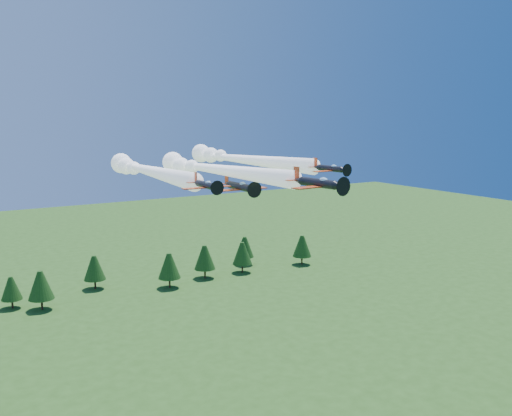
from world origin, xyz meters
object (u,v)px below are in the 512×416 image
plane_lead (214,169)px  plane_right (238,159)px  plane_left (144,169)px  plane_slot (240,187)px

plane_lead → plane_right: plane_right is taller
plane_left → plane_right: 18.93m
plane_right → plane_lead: bearing=-140.3°
plane_left → plane_right: bearing=7.0°
plane_lead → plane_left: size_ratio=1.02×
plane_lead → plane_right: 14.36m
plane_left → plane_slot: bearing=-55.7°
plane_lead → plane_left: 12.06m
plane_lead → plane_left: plane_lead is taller
plane_slot → plane_left: bearing=123.2°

